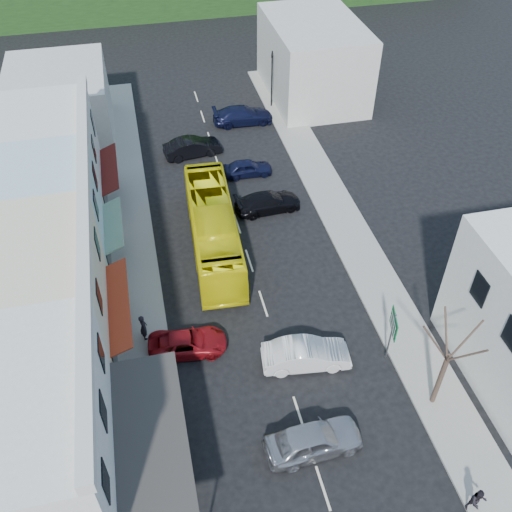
{
  "coord_description": "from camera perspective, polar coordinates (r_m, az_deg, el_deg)",
  "views": [
    {
      "loc": [
        -5.8,
        -19.26,
        25.96
      ],
      "look_at": [
        0.0,
        6.0,
        2.2
      ],
      "focal_mm": 40.0,
      "sensor_mm": 36.0,
      "label": 1
    }
  ],
  "objects": [
    {
      "name": "ground",
      "position": [
        32.84,
        2.38,
        -9.77
      ],
      "size": [
        120.0,
        120.0,
        0.0
      ],
      "primitive_type": "plane",
      "color": "black",
      "rests_on": "ground"
    },
    {
      "name": "sidewalk_left",
      "position": [
        39.1,
        -12.11,
        -0.1
      ],
      "size": [
        3.0,
        52.0,
        0.15
      ],
      "primitive_type": "cube",
      "color": "gray",
      "rests_on": "ground"
    },
    {
      "name": "sidewalk_right",
      "position": [
        41.27,
        8.96,
        3.06
      ],
      "size": [
        3.0,
        52.0,
        0.15
      ],
      "primitive_type": "cube",
      "color": "gray",
      "rests_on": "ground"
    },
    {
      "name": "shopfront_row",
      "position": [
        33.4,
        -20.98,
        -2.1
      ],
      "size": [
        8.25,
        30.0,
        8.0
      ],
      "color": "beige",
      "rests_on": "ground"
    },
    {
      "name": "distant_block_left",
      "position": [
        52.02,
        -18.96,
        14.02
      ],
      "size": [
        8.0,
        10.0,
        6.0
      ],
      "primitive_type": "cube",
      "color": "#B7B2A8",
      "rests_on": "ground"
    },
    {
      "name": "distant_block_right",
      "position": [
        56.69,
        5.73,
        18.97
      ],
      "size": [
        8.0,
        12.0,
        7.0
      ],
      "primitive_type": "cube",
      "color": "#B7B2A8",
      "rests_on": "ground"
    },
    {
      "name": "bus",
      "position": [
        38.18,
        -4.29,
        2.63
      ],
      "size": [
        3.11,
        11.72,
        3.1
      ],
      "primitive_type": "imported",
      "rotation": [
        0.0,
        0.0,
        -0.05
      ],
      "color": "yellow",
      "rests_on": "ground"
    },
    {
      "name": "car_silver",
      "position": [
        29.14,
        5.77,
        -17.95
      ],
      "size": [
        4.5,
        2.07,
        1.4
      ],
      "primitive_type": "imported",
      "rotation": [
        0.0,
        0.0,
        1.63
      ],
      "color": "#B2B2B7",
      "rests_on": "ground"
    },
    {
      "name": "car_white",
      "position": [
        31.98,
        5.02,
        -9.9
      ],
      "size": [
        4.58,
        2.29,
        1.4
      ],
      "primitive_type": "imported",
      "rotation": [
        0.0,
        0.0,
        1.46
      ],
      "color": "silver",
      "rests_on": "ground"
    },
    {
      "name": "car_red",
      "position": [
        32.68,
        -6.86,
        -8.53
      ],
      "size": [
        4.75,
        2.3,
        1.4
      ],
      "primitive_type": "imported",
      "rotation": [
        0.0,
        0.0,
        1.48
      ],
      "color": "maroon",
      "rests_on": "ground"
    },
    {
      "name": "car_black_near",
      "position": [
        41.88,
        1.19,
        5.4
      ],
      "size": [
        4.63,
        2.17,
        1.4
      ],
      "primitive_type": "imported",
      "rotation": [
        0.0,
        0.0,
        1.65
      ],
      "color": "black",
      "rests_on": "ground"
    },
    {
      "name": "car_navy_mid",
      "position": [
        45.56,
        -0.85,
        8.84
      ],
      "size": [
        4.45,
        1.92,
        1.4
      ],
      "primitive_type": "imported",
      "rotation": [
        0.0,
        0.0,
        1.54
      ],
      "color": "black",
      "rests_on": "ground"
    },
    {
      "name": "car_black_far",
      "position": [
        48.27,
        -6.36,
        10.68
      ],
      "size": [
        4.6,
        2.37,
        1.4
      ],
      "primitive_type": "imported",
      "rotation": [
        0.0,
        0.0,
        1.7
      ],
      "color": "black",
      "rests_on": "ground"
    },
    {
      "name": "car_navy_far",
      "position": [
        52.64,
        -1.33,
        13.82
      ],
      "size": [
        4.55,
        1.96,
        1.4
      ],
      "primitive_type": "imported",
      "rotation": [
        0.0,
        0.0,
        1.54
      ],
      "color": "black",
      "rests_on": "ground"
    },
    {
      "name": "pedestrian_left",
      "position": [
        33.36,
        -11.18,
        -7.03
      ],
      "size": [
        0.48,
        0.65,
        1.7
      ],
      "primitive_type": "imported",
      "rotation": [
        0.0,
        0.0,
        1.71
      ],
      "color": "black",
      "rests_on": "sidewalk_left"
    },
    {
      "name": "pedestrian_right",
      "position": [
        29.09,
        21.34,
        -21.78
      ],
      "size": [
        0.77,
        0.57,
        1.7
      ],
      "primitive_type": "imported",
      "rotation": [
        0.0,
        0.0,
        -0.2
      ],
      "color": "black",
      "rests_on": "sidewalk_right"
    },
    {
      "name": "direction_sign",
      "position": [
        32.15,
        13.31,
        -7.84
      ],
      "size": [
        0.95,
        1.69,
        3.56
      ],
      "primitive_type": null,
      "rotation": [
        0.0,
        0.0,
        -0.25
      ],
      "color": "#0D602F",
      "rests_on": "ground"
    },
    {
      "name": "street_tree",
      "position": [
        29.54,
        18.56,
        -9.85
      ],
      "size": [
        2.44,
        2.44,
        7.18
      ],
      "primitive_type": null,
      "rotation": [
        0.0,
        0.0,
        -0.04
      ],
      "color": "#33241D",
      "rests_on": "ground"
    },
    {
      "name": "traffic_signal",
      "position": [
        54.39,
        1.59,
        17.18
      ],
      "size": [
        1.33,
        1.47,
        5.41
      ],
      "primitive_type": null,
      "rotation": [
        0.0,
        0.0,
        2.74
      ],
      "color": "black",
      "rests_on": "ground"
    }
  ]
}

